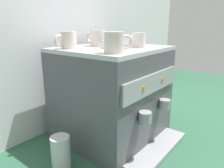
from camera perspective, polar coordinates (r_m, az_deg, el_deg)
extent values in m
plane|color=#28563D|center=(1.24, 0.00, -13.32)|extent=(4.00, 4.00, 0.00)
cube|color=silver|center=(1.32, -11.62, 12.61)|extent=(2.80, 0.03, 1.08)
cube|color=#4C4C51|center=(1.14, 0.00, -2.86)|extent=(0.53, 0.47, 0.48)
cube|color=#B7B7BC|center=(1.09, 0.00, 9.53)|extent=(0.53, 0.47, 0.02)
cube|color=#939399|center=(0.99, 10.94, 0.19)|extent=(0.49, 0.01, 0.09)
cylinder|color=orange|center=(0.91, 8.63, -1.11)|extent=(0.02, 0.01, 0.02)
cylinder|color=orange|center=(1.07, 13.57, 1.17)|extent=(0.02, 0.01, 0.02)
cube|color=#939399|center=(1.11, 12.12, -16.90)|extent=(0.45, 0.12, 0.02)
cylinder|color=#939399|center=(0.94, 8.97, -8.91)|extent=(0.06, 0.06, 0.05)
cylinder|color=#939399|center=(1.11, 14.11, -5.33)|extent=(0.06, 0.06, 0.05)
cylinder|color=beige|center=(1.03, -11.67, 11.62)|extent=(0.07, 0.07, 0.08)
torus|color=beige|center=(1.00, -13.99, 11.37)|extent=(0.06, 0.02, 0.06)
cylinder|color=beige|center=(1.14, -3.79, 12.34)|extent=(0.08, 0.08, 0.08)
torus|color=beige|center=(1.17, -5.88, 12.39)|extent=(0.02, 0.06, 0.06)
cylinder|color=beige|center=(1.08, 7.29, 11.73)|extent=(0.07, 0.07, 0.07)
torus|color=beige|center=(1.11, 5.38, 11.89)|extent=(0.02, 0.05, 0.05)
cylinder|color=beige|center=(1.23, -3.29, 12.06)|extent=(0.08, 0.08, 0.06)
torus|color=beige|center=(1.20, -1.80, 11.97)|extent=(0.02, 0.05, 0.05)
cylinder|color=beige|center=(0.85, 0.57, 11.20)|extent=(0.08, 0.08, 0.08)
torus|color=beige|center=(0.88, 3.87, 11.30)|extent=(0.06, 0.04, 0.06)
cylinder|color=silver|center=(1.20, 5.14, 11.54)|extent=(0.12, 0.12, 0.04)
cylinder|color=silver|center=(1.20, 5.13, 10.76)|extent=(0.07, 0.07, 0.01)
cylinder|color=silver|center=(1.05, 0.30, 10.75)|extent=(0.11, 0.11, 0.04)
cylinder|color=silver|center=(1.05, 0.30, 10.02)|extent=(0.06, 0.06, 0.01)
cylinder|color=#939399|center=(1.51, 9.24, -2.71)|extent=(0.19, 0.19, 0.26)
cone|color=black|center=(1.46, 9.56, 4.28)|extent=(0.17, 0.17, 0.11)
cylinder|color=#B7B7BC|center=(0.97, -13.73, -17.66)|extent=(0.08, 0.08, 0.15)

